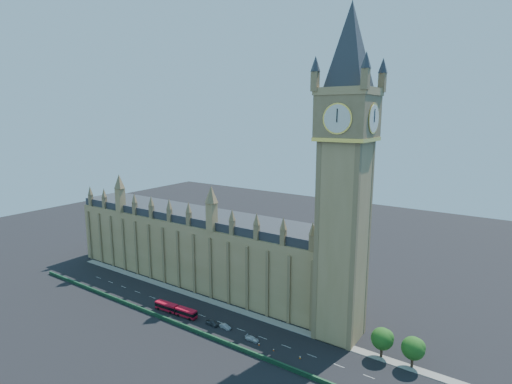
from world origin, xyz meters
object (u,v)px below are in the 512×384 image
Objects in this scene: red_bus at (176,310)px; car_grey at (212,323)px; car_silver at (225,327)px; car_white at (252,339)px.

red_bus is 14.85m from car_grey.
car_grey is at bearing 103.44° from car_silver.
car_grey reaches higher than car_white.
red_bus is at bearing 100.47° from car_grey.
car_white is (10.72, -0.95, -0.04)m from car_silver.
red_bus is 3.88× the size of car_white.
car_grey is (14.79, 1.16, -0.69)m from red_bus.
car_grey is 4.81m from car_silver.
car_grey is at bearing 0.98° from red_bus.
red_bus is 4.17× the size of car_silver.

